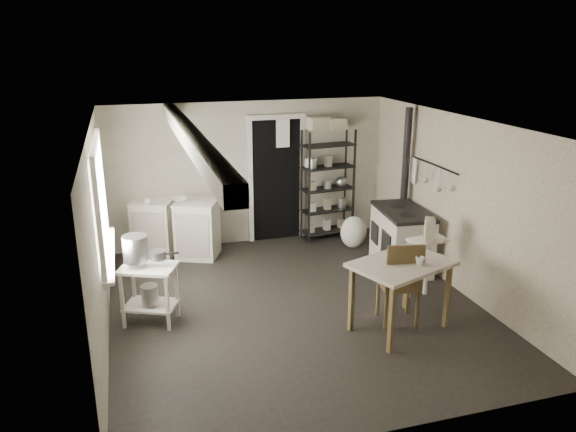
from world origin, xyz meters
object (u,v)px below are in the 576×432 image
object	(u,v)px
shelf_rack	(328,183)
base_cabinets	(176,227)
flour_sack	(353,233)
stove	(401,239)
chair	(398,284)
work_table	(400,299)
prep_table	(150,291)
stockpot	(135,249)

from	to	relation	value
shelf_rack	base_cabinets	bearing A→B (deg)	175.16
base_cabinets	flour_sack	distance (m)	2.80
stove	chair	xyz separation A→B (m)	(-0.82, -1.50, 0.05)
base_cabinets	chair	bearing A→B (deg)	-28.97
work_table	flour_sack	size ratio (longest dim) A/B	2.12
stove	work_table	xyz separation A→B (m)	(-0.88, -1.65, -0.06)
prep_table	base_cabinets	bearing A→B (deg)	76.13
stockpot	base_cabinets	xyz separation A→B (m)	(0.64, 2.07, -0.48)
work_table	flour_sack	distance (m)	2.66
prep_table	base_cabinets	world-z (taller)	base_cabinets
stove	stockpot	bearing A→B (deg)	-163.53
shelf_rack	flour_sack	bearing A→B (deg)	-75.90
base_cabinets	flour_sack	bearing A→B (deg)	13.42
chair	base_cabinets	bearing A→B (deg)	138.84
prep_table	flour_sack	world-z (taller)	prep_table
prep_table	base_cabinets	distance (m)	2.16
chair	work_table	bearing A→B (deg)	-99.71
stove	flour_sack	distance (m)	1.03
work_table	shelf_rack	bearing A→B (deg)	84.68
stockpot	chair	bearing A→B (deg)	-16.12
shelf_rack	work_table	world-z (taller)	shelf_rack
shelf_rack	stockpot	bearing A→B (deg)	-152.83
chair	flour_sack	size ratio (longest dim) A/B	2.04
stockpot	base_cabinets	size ratio (longest dim) A/B	0.23
stockpot	work_table	xyz separation A→B (m)	(2.86, -1.00, -0.56)
prep_table	base_cabinets	xyz separation A→B (m)	(0.52, 2.10, 0.06)
shelf_rack	work_table	distance (m)	3.26
flour_sack	prep_table	bearing A→B (deg)	-153.47
prep_table	shelf_rack	bearing A→B (deg)	36.24
shelf_rack	flour_sack	distance (m)	0.95
shelf_rack	stove	world-z (taller)	shelf_rack
base_cabinets	stove	xyz separation A→B (m)	(3.10, -1.42, -0.02)
chair	stockpot	bearing A→B (deg)	174.72
stockpot	shelf_rack	bearing A→B (deg)	34.85
prep_table	work_table	bearing A→B (deg)	-19.54
shelf_rack	stove	bearing A→B (deg)	-77.00
shelf_rack	work_table	xyz separation A→B (m)	(-0.30, -3.20, -0.57)
chair	prep_table	bearing A→B (deg)	174.57
stockpot	flour_sack	distance (m)	3.82
stockpot	chair	xyz separation A→B (m)	(2.92, -0.84, -0.45)
stove	flour_sack	size ratio (longest dim) A/B	2.17
work_table	flour_sack	xyz separation A→B (m)	(0.53, 2.61, -0.14)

